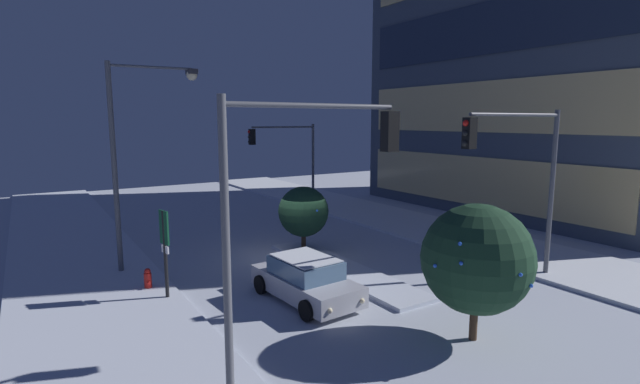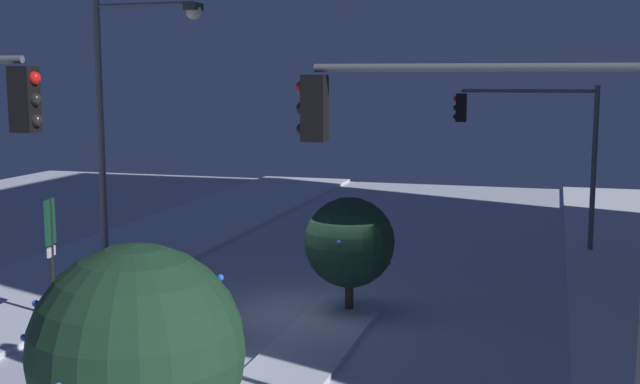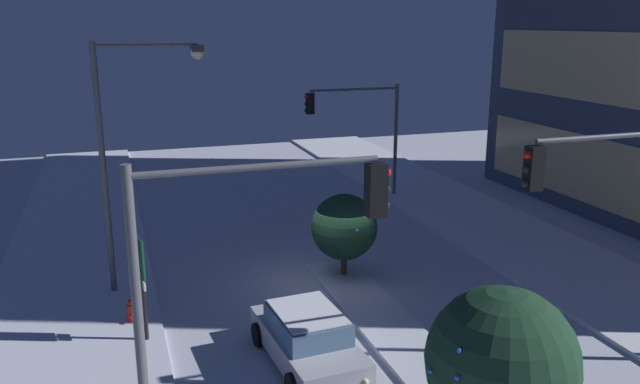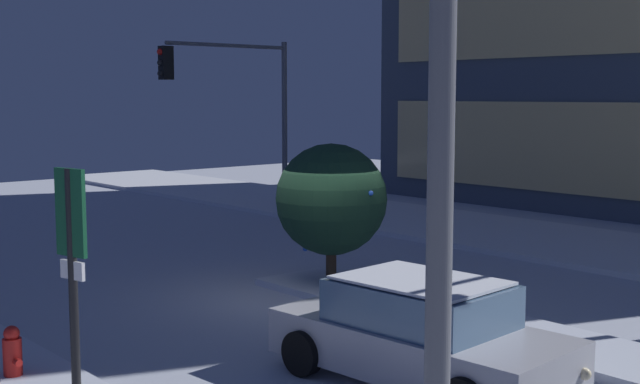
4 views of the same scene
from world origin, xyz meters
name	(u,v)px [view 4 (image 4 of 4)]	position (x,y,z in m)	size (l,w,h in m)	color
ground	(320,293)	(0.00, 0.00, 0.00)	(52.00, 52.00, 0.00)	silver
curb_strip_far	(557,242)	(0.00, 8.54, 0.07)	(52.00, 5.20, 0.14)	silver
median_strip	(445,316)	(3.02, 0.36, 0.07)	(9.00, 1.80, 0.14)	silver
car_near	(420,334)	(4.95, -2.46, 0.71)	(4.47, 2.32, 1.49)	#B7B7C1
traffic_light_corner_far_left	(236,93)	(-9.52, 4.73, 4.08)	(0.32, 4.92, 5.78)	#565960
traffic_light_corner_near_right	(594,26)	(8.95, -4.92, 4.57)	(0.32, 4.77, 6.54)	#565960
fire_hydrant	(13,356)	(1.26, -6.77, 0.41)	(0.48, 0.26, 0.85)	red
parking_info_sign	(72,255)	(2.54, -6.43, 1.98)	(0.55, 0.18, 3.10)	black
decorated_tree_left_of_median	(331,200)	(-0.19, 0.48, 1.87)	(2.35, 2.32, 3.04)	#473323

